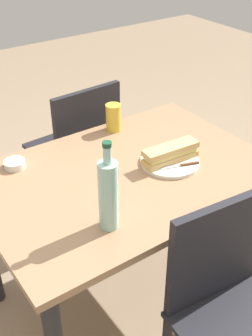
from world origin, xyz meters
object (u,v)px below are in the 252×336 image
olive_bowl (15,164)px  knife_near (181,165)px  dining_table (126,194)px  chair_far (230,307)px  plate_near (170,162)px  baguette_sandwich_near (170,153)px  beer_glass (113,118)px  chair_near (79,149)px  water_bottle (108,194)px

olive_bowl → knife_near: bearing=143.7°
dining_table → knife_near: bearing=150.7°
chair_far → olive_bowl: (0.36, -0.89, 0.24)m
chair_far → plate_near: 0.62m
dining_table → knife_near: 0.26m
baguette_sandwich_near → knife_near: bearing=96.9°
baguette_sandwich_near → chair_far: bearing=72.0°
dining_table → beer_glass: bearing=-115.8°
dining_table → beer_glass: beer_glass is taller
chair_near → dining_table: bearing=79.5°
beer_glass → olive_bowl: size_ratio=1.47×
beer_glass → water_bottle: bearing=55.1°
chair_far → olive_bowl: 0.99m
dining_table → water_bottle: bearing=45.0°
dining_table → knife_near: knife_near is taller
plate_near → olive_bowl: size_ratio=2.80×
dining_table → chair_near: bearing=-100.5°
water_bottle → olive_bowl: 0.55m
chair_far → knife_near: size_ratio=5.08×
baguette_sandwich_near → knife_near: 0.07m
olive_bowl → dining_table: bearing=140.3°
chair_far → beer_glass: size_ratio=6.86×
knife_near → beer_glass: size_ratio=1.35×
water_bottle → olive_bowl: size_ratio=3.73×
chair_far → chair_near: size_ratio=1.00×
plate_near → baguette_sandwich_near: baguette_sandwich_near is taller
plate_near → beer_glass: bearing=-85.7°
plate_near → water_bottle: size_ratio=0.75×
beer_glass → olive_bowl: (0.51, 0.04, -0.05)m
knife_near → chair_far: bearing=69.3°
chair_near → water_bottle: (0.34, 0.83, 0.35)m
plate_near → chair_far: bearing=72.0°
baguette_sandwich_near → olive_bowl: 0.64m
plate_near → olive_bowl: (0.54, -0.34, 0.01)m
plate_near → knife_near: knife_near is taller
chair_near → olive_bowl: (0.46, 0.31, 0.24)m
knife_near → water_bottle: water_bottle is taller
dining_table → baguette_sandwich_near: size_ratio=4.70×
chair_far → plate_near: size_ratio=3.61×
dining_table → baguette_sandwich_near: baguette_sandwich_near is taller
baguette_sandwich_near → olive_bowl: baguette_sandwich_near is taller
chair_near → plate_near: 0.69m
baguette_sandwich_near → olive_bowl: (0.54, -0.34, -0.03)m
chair_near → baguette_sandwich_near: chair_near is taller
chair_far → baguette_sandwich_near: bearing=-108.0°
dining_table → chair_near: (-0.11, -0.60, -0.11)m
water_bottle → beer_glass: 0.69m
dining_table → olive_bowl: olive_bowl is taller
water_bottle → olive_bowl: bearing=-77.3°
beer_glass → plate_near: bearing=94.3°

